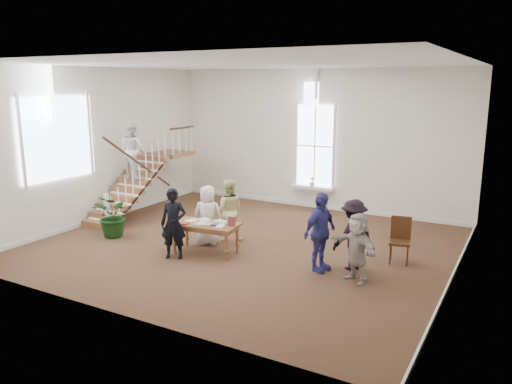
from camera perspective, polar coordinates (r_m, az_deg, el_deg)
The scene contains 12 objects.
ground at distance 12.84m, azimuth -1.16°, elevation -6.02°, with size 10.00×10.00×0.00m, color #4F321F.
room_shell at distance 16.53m, azimuth 6.54°, elevation -0.46°, with size 10.49×10.00×10.00m.
staircase at distance 15.59m, azimuth -13.69°, elevation 3.05°, with size 1.10×4.10×2.92m.
library_table at distance 12.08m, azimuth -5.71°, elevation -3.94°, with size 1.68×0.98×0.81m.
police_officer at distance 11.80m, azimuth -9.41°, elevation -3.60°, with size 0.61×0.40×1.67m, color black.
elderly_woman at distance 12.73m, azimuth -5.54°, elevation -2.64°, with size 0.75×0.49×1.53m, color silver.
person_yellow at distance 12.95m, azimuth -3.20°, elevation -2.09°, with size 0.80×0.62×1.64m, color #DCDC8A.
woman_cluster_a at distance 10.95m, azimuth 7.33°, elevation -4.56°, with size 1.03×0.43×1.76m, color #393888.
woman_cluster_b at distance 11.19m, azimuth 11.05°, elevation -4.81°, with size 1.02×0.59×1.58m, color black.
woman_cluster_c at distance 10.53m, azimuth 11.47°, elevation -6.25°, with size 1.36×0.43×1.47m, color #B7AFA5.
floor_plant at distance 13.83m, azimuth -15.89°, elevation -2.64°, with size 1.04×0.90×1.16m, color black.
side_chair at distance 11.93m, azimuth 16.16°, elevation -4.96°, with size 0.54×0.54×1.06m.
Camera 1 is at (6.17, -10.51, 4.05)m, focal length 35.00 mm.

